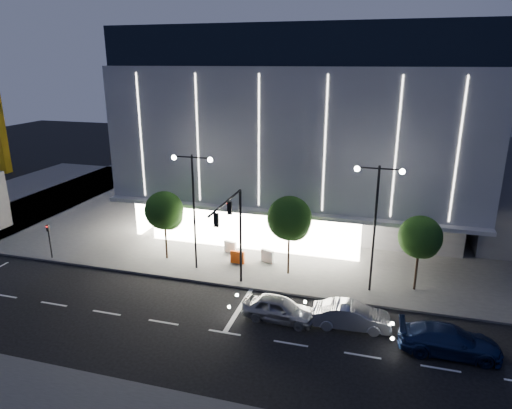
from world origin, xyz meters
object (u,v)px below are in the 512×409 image
object	(u,v)px
car_second	(351,316)
car_third	(449,340)
car_lead	(279,309)
barrier_b	(230,247)
ped_signal_far	(49,238)
barrier_c	(237,257)
barrier_d	(268,256)
street_lamp_west	(193,195)
tree_mid	(290,221)
traffic_mast	(234,224)
street_lamp_east	(376,211)
tree_right	(420,239)
tree_left	(165,212)

from	to	relation	value
car_second	car_third	bearing A→B (deg)	-105.85
car_lead	barrier_b	world-z (taller)	car_lead
ped_signal_far	barrier_b	distance (m)	14.50
car_second	barrier_c	xyz separation A→B (m)	(-9.34, 6.51, -0.11)
barrier_c	barrier_d	distance (m)	2.38
ped_signal_far	car_third	size ratio (longest dim) A/B	0.55
barrier_d	street_lamp_west	bearing A→B (deg)	-133.58
tree_mid	car_third	size ratio (longest dim) A/B	1.14
car_lead	barrier_d	xyz separation A→B (m)	(-2.77, 7.75, -0.13)
barrier_b	car_second	bearing A→B (deg)	-21.39
ped_signal_far	car_second	world-z (taller)	ped_signal_far
traffic_mast	street_lamp_east	distance (m)	9.43
street_lamp_west	tree_right	distance (m)	16.19
traffic_mast	barrier_c	xyz separation A→B (m)	(-1.22, 4.33, -4.38)
barrier_b	tree_mid	bearing A→B (deg)	-7.12
street_lamp_west	car_lead	bearing A→B (deg)	-33.96
tree_mid	tree_right	distance (m)	9.01
street_lamp_west	ped_signal_far	world-z (taller)	street_lamp_west
tree_left	car_lead	xyz separation A→B (m)	(10.74, -6.25, -3.25)
barrier_c	barrier_d	xyz separation A→B (m)	(2.22, 0.85, 0.00)
car_second	barrier_c	bearing A→B (deg)	50.89
tree_mid	car_third	distance (m)	13.07
car_second	barrier_c	distance (m)	11.39
tree_mid	tree_left	bearing A→B (deg)	-180.00
ped_signal_far	tree_mid	world-z (taller)	tree_mid
tree_mid	car_third	bearing A→B (deg)	-33.60
car_third	barrier_d	bearing A→B (deg)	54.48
tree_right	street_lamp_east	bearing A→B (deg)	-161.37
street_lamp_east	barrier_c	distance (m)	11.64
ped_signal_far	street_lamp_east	bearing A→B (deg)	3.44
tree_mid	street_lamp_west	bearing A→B (deg)	-171.74
barrier_c	tree_mid	bearing A→B (deg)	-6.57
ped_signal_far	car_second	distance (m)	24.37
street_lamp_west	ped_signal_far	xyz separation A→B (m)	(-12.00, -1.50, -4.07)
car_third	barrier_b	xyz separation A→B (m)	(-15.92, 9.36, -0.14)
traffic_mast	tree_right	xyz separation A→B (m)	(12.03, 3.68, -1.14)
ped_signal_far	tree_right	xyz separation A→B (m)	(28.03, 2.52, 2.00)
tree_left	car_third	world-z (taller)	tree_left
car_lead	traffic_mast	bearing A→B (deg)	60.09
barrier_c	street_lamp_west	bearing A→B (deg)	-146.81
street_lamp_west	barrier_b	bearing A→B (deg)	65.20
tree_left	car_second	xyz separation A→B (m)	(15.09, -5.85, -3.27)
tree_right	street_lamp_west	bearing A→B (deg)	-176.36
ped_signal_far	barrier_d	world-z (taller)	ped_signal_far
tree_right	barrier_c	size ratio (longest dim) A/B	5.01
street_lamp_west	traffic_mast	bearing A→B (deg)	-33.65
ped_signal_far	tree_mid	bearing A→B (deg)	7.55
barrier_c	street_lamp_east	bearing A→B (deg)	-7.14
street_lamp_east	car_third	xyz separation A→B (m)	(4.50, -5.94, -5.17)
tree_left	street_lamp_east	bearing A→B (deg)	-3.65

